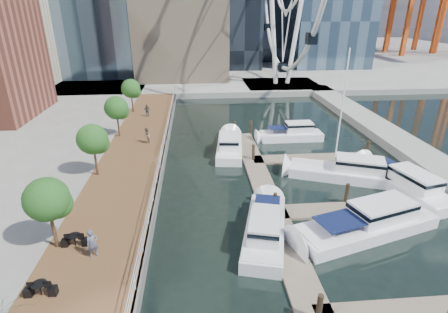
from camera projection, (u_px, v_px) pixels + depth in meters
ground at (251, 296)px, 18.96m from camera, size 520.00×520.00×0.00m
boardwalk at (128, 174)px, 31.82m from camera, size 6.00×60.00×1.00m
seawall at (161, 173)px, 32.05m from camera, size 0.25×60.00×1.00m
land_far at (202, 55)px, 112.24m from camera, size 200.00×114.00×1.00m
breakwater at (402, 144)px, 38.64m from camera, size 4.00×60.00×1.00m
pier at (281, 86)px, 67.50m from camera, size 14.00×12.00×1.00m
railing at (160, 162)px, 31.64m from camera, size 0.10×60.00×1.05m
floating_docks at (329, 193)px, 28.53m from camera, size 16.00×34.00×2.60m
street_trees at (92, 139)px, 29.23m from camera, size 2.60×42.60×4.60m
yacht_foreground at (365, 232)px, 24.36m from camera, size 11.80×6.27×2.15m
pedestrian_near at (92, 244)px, 20.16m from camera, size 0.78×0.72×1.78m
pedestrian_mid at (147, 136)px, 37.25m from camera, size 0.67×0.86×1.75m
pedestrian_far at (147, 111)px, 46.57m from camera, size 0.96×0.44×1.62m
moored_yachts at (333, 188)px, 30.40m from camera, size 18.29×36.06×11.50m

